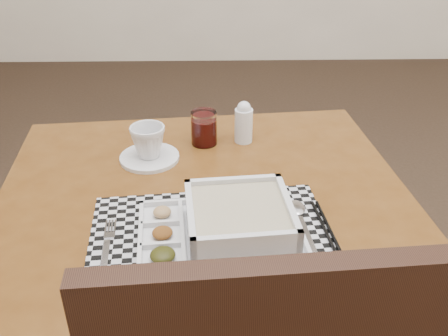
{
  "coord_description": "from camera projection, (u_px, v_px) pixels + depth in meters",
  "views": [
    {
      "loc": [
        -0.56,
        -1.43,
        1.32
      ],
      "look_at": [
        -0.54,
        -0.54,
        0.79
      ],
      "focal_mm": 40.0,
      "sensor_mm": 36.0,
      "label": 1
    }
  ],
  "objects": [
    {
      "name": "spoon",
      "position": [
        298.0,
        211.0,
        1.06
      ],
      "size": [
        0.04,
        0.18,
        0.01
      ],
      "color": "silver",
      "rests_on": "placemat"
    },
    {
      "name": "placemat",
      "position": [
        212.0,
        242.0,
        0.98
      ],
      "size": [
        0.51,
        0.41,
        0.0
      ],
      "primitive_type": "cube",
      "rotation": [
        0.0,
        0.0,
        0.09
      ],
      "color": "#B2B3BA",
      "rests_on": "dining_table"
    },
    {
      "name": "floor",
      "position": [
        360.0,
        271.0,
        1.92
      ],
      "size": [
        5.0,
        5.0,
        0.0
      ],
      "primitive_type": "plane",
      "color": "#2E2117",
      "rests_on": "ground"
    },
    {
      "name": "serving_tray",
      "position": [
        233.0,
        226.0,
        0.96
      ],
      "size": [
        0.34,
        0.25,
        0.09
      ],
      "color": "silver",
      "rests_on": "placemat"
    },
    {
      "name": "fork",
      "position": [
        108.0,
        248.0,
        0.96
      ],
      "size": [
        0.03,
        0.19,
        0.0
      ],
      "color": "silver",
      "rests_on": "placemat"
    },
    {
      "name": "saucer",
      "position": [
        150.0,
        157.0,
        1.26
      ],
      "size": [
        0.15,
        0.15,
        0.01
      ],
      "primitive_type": "cylinder",
      "color": "silver",
      "rests_on": "dining_table"
    },
    {
      "name": "juice_glass",
      "position": [
        204.0,
        129.0,
        1.31
      ],
      "size": [
        0.07,
        0.07,
        0.09
      ],
      "color": "white",
      "rests_on": "dining_table"
    },
    {
      "name": "chopsticks",
      "position": [
        331.0,
        237.0,
        0.98
      ],
      "size": [
        0.04,
        0.24,
        0.01
      ],
      "color": "black",
      "rests_on": "placemat"
    },
    {
      "name": "cup",
      "position": [
        148.0,
        141.0,
        1.24
      ],
      "size": [
        0.1,
        0.1,
        0.08
      ],
      "primitive_type": "imported",
      "rotation": [
        0.0,
        0.0,
        0.2
      ],
      "color": "silver",
      "rests_on": "saucer"
    },
    {
      "name": "dining_table",
      "position": [
        207.0,
        232.0,
        1.12
      ],
      "size": [
        1.01,
        1.01,
        0.7
      ],
      "color": "#4D2A0E",
      "rests_on": "ground"
    },
    {
      "name": "creamer_bottle",
      "position": [
        244.0,
        122.0,
        1.32
      ],
      "size": [
        0.05,
        0.05,
        0.12
      ],
      "color": "silver",
      "rests_on": "dining_table"
    }
  ]
}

